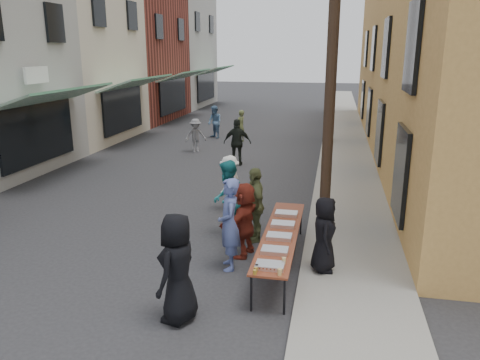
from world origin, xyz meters
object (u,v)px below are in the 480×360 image
at_px(catering_tray_sausage, 270,266).
at_px(guest_front_c, 227,199).
at_px(utility_pole_mid, 335,49).
at_px(server, 324,234).
at_px(serving_table, 281,235).
at_px(utility_pole_far, 336,49).
at_px(guest_front_a, 178,268).
at_px(utility_pole_near, 333,47).

height_order(catering_tray_sausage, guest_front_c, guest_front_c).
bearing_deg(utility_pole_mid, catering_tray_sausage, -93.03).
bearing_deg(guest_front_c, server, 49.93).
bearing_deg(serving_table, catering_tray_sausage, -90.00).
distance_m(catering_tray_sausage, guest_front_c, 3.40).
bearing_deg(serving_table, server, -13.44).
bearing_deg(utility_pole_mid, server, -89.80).
relative_size(utility_pole_far, guest_front_a, 4.76).
bearing_deg(catering_tray_sausage, utility_pole_near, 77.72).
distance_m(catering_tray_sausage, server, 1.69).
height_order(utility_pole_far, serving_table, utility_pole_far).
xyz_separation_m(catering_tray_sausage, server, (0.89, 1.44, 0.08)).
distance_m(utility_pole_far, guest_front_c, 25.16).
distance_m(utility_pole_mid, guest_front_c, 13.48).
bearing_deg(guest_front_c, utility_pole_far, 169.23).
bearing_deg(utility_pole_near, utility_pole_mid, 90.00).
xyz_separation_m(serving_table, guest_front_c, (-1.47, 1.42, 0.24)).
distance_m(utility_pole_mid, utility_pole_far, 12.00).
xyz_separation_m(utility_pole_mid, serving_table, (-0.84, -14.21, -3.79)).
height_order(guest_front_c, server, guest_front_c).
bearing_deg(utility_pole_near, server, -88.82).
height_order(guest_front_a, guest_front_c, guest_front_c).
bearing_deg(utility_pole_mid, guest_front_a, -97.84).
xyz_separation_m(utility_pole_mid, guest_front_a, (-2.28, -16.59, -3.55)).
bearing_deg(server, utility_pole_far, -4.13).
distance_m(utility_pole_near, serving_table, 4.47).
relative_size(utility_pole_far, guest_front_c, 4.74).
relative_size(utility_pole_mid, guest_front_a, 4.76).
relative_size(utility_pole_far, catering_tray_sausage, 18.00).
bearing_deg(server, utility_pole_mid, -4.04).
bearing_deg(catering_tray_sausage, utility_pole_far, 88.27).
bearing_deg(catering_tray_sausage, serving_table, 90.00).
xyz_separation_m(utility_pole_near, utility_pole_far, (0.00, 24.00, 0.00)).
xyz_separation_m(utility_pole_mid, catering_tray_sausage, (-0.84, -15.86, -3.71)).
bearing_deg(utility_pole_far, guest_front_c, -95.32).
bearing_deg(guest_front_c, utility_pole_near, 103.61).
xyz_separation_m(utility_pole_far, serving_table, (-0.84, -26.21, -3.79)).
distance_m(serving_table, catering_tray_sausage, 1.65).
bearing_deg(server, serving_table, 72.32).
relative_size(catering_tray_sausage, server, 0.32).
distance_m(utility_pole_near, catering_tray_sausage, 5.42).
xyz_separation_m(catering_tray_sausage, guest_front_a, (-1.44, -0.72, 0.16)).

